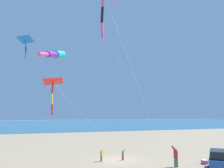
# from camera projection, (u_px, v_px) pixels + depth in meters

# --- Properties ---
(ground_plane) EXTENTS (600.00, 600.00, 0.00)m
(ground_plane) POSITION_uv_depth(u_px,v_px,m) (118.00, 160.00, 25.53)
(ground_plane) COLOR gray
(ocean_water_strip) EXTENTS (240.00, 600.00, 0.01)m
(ocean_water_strip) POSITION_uv_depth(u_px,v_px,m) (34.00, 123.00, 177.09)
(ocean_water_strip) COLOR #285B7A
(ocean_water_strip) RESTS_ON ground_plane
(parked_car) EXTENTS (4.31, 4.39, 1.85)m
(parked_car) POSITION_uv_depth(u_px,v_px,m) (221.00, 160.00, 20.25)
(parked_car) COLOR #1E479E
(parked_car) RESTS_ON ground_plane
(cooler_box) EXTENTS (0.62, 0.42, 0.42)m
(cooler_box) POSITION_uv_depth(u_px,v_px,m) (204.00, 162.00, 23.18)
(cooler_box) COLOR #EF4C93
(cooler_box) RESTS_ON ground_plane
(person_adult_flyer) EXTENTS (0.55, 0.67, 2.00)m
(person_adult_flyer) POSITION_uv_depth(u_px,v_px,m) (176.00, 155.00, 21.92)
(person_adult_flyer) COLOR #3D7F51
(person_adult_flyer) RESTS_ON ground_plane
(person_child_green_jacket) EXTENTS (0.31, 0.38, 1.17)m
(person_child_green_jacket) POSITION_uv_depth(u_px,v_px,m) (123.00, 154.00, 25.26)
(person_child_green_jacket) COLOR #B72833
(person_child_green_jacket) RESTS_ON ground_plane
(person_child_grey_jacket) EXTENTS (0.44, 0.35, 1.36)m
(person_child_grey_jacket) POSITION_uv_depth(u_px,v_px,m) (101.00, 154.00, 24.62)
(person_child_grey_jacket) COLOR #3D7F51
(person_child_grey_jacket) RESTS_ON ground_plane
(kite_delta_purple_drifting) EXTENTS (3.08, 9.78, 13.38)m
(kite_delta_purple_drifting) POSITION_uv_depth(u_px,v_px,m) (25.00, 40.00, 24.37)
(kite_delta_purple_drifting) COLOR blue
(kite_delta_purple_drifting) RESTS_ON ground_plane
(kite_delta_magenta_far_left) EXTENTS (4.54, 9.80, 8.35)m
(kite_delta_magenta_far_left) POSITION_uv_depth(u_px,v_px,m) (53.00, 82.00, 20.12)
(kite_delta_magenta_far_left) COLOR red
(kite_delta_magenta_far_left) RESTS_ON ground_plane
(kite_windsock_long_streamer_right) EXTENTS (4.80, 9.05, 12.14)m
(kite_windsock_long_streamer_right) POSITION_uv_depth(u_px,v_px,m) (55.00, 55.00, 24.24)
(kite_windsock_long_streamer_right) COLOR #1EB7C6
(kite_windsock_long_streamer_right) RESTS_ON ground_plane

